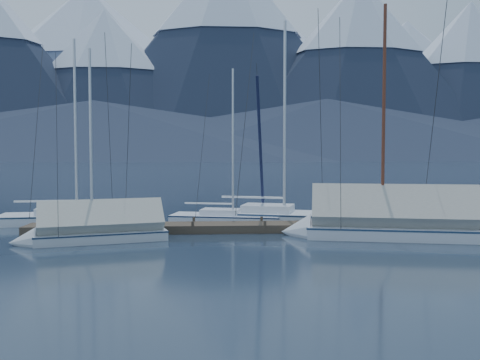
% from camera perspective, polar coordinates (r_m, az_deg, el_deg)
% --- Properties ---
extents(ground, '(1000.00, 1000.00, 0.00)m').
position_cam_1_polar(ground, '(19.92, 0.33, -6.63)').
color(ground, '#15202F').
rests_on(ground, ground).
extents(mountain_range, '(877.00, 584.00, 150.50)m').
position_cam_1_polar(mountain_range, '(393.99, -2.55, 11.07)').
color(mountain_range, '#475675').
rests_on(mountain_range, ground).
extents(dock, '(18.00, 1.50, 0.54)m').
position_cam_1_polar(dock, '(21.87, 0.00, -5.48)').
color(dock, '#382D23').
rests_on(dock, ground).
extents(mooring_posts, '(15.12, 1.52, 0.35)m').
position_cam_1_polar(mooring_posts, '(21.82, -1.32, -4.86)').
color(mooring_posts, '#382D23').
rests_on(mooring_posts, ground).
extents(sailboat_open_left, '(7.43, 3.13, 9.58)m').
position_cam_1_polar(sailboat_open_left, '(25.48, -16.70, -4.26)').
color(sailboat_open_left, silver).
rests_on(sailboat_open_left, ground).
extents(sailboat_open_mid, '(6.35, 3.10, 8.09)m').
position_cam_1_polar(sailboat_open_mid, '(24.41, 0.20, -4.51)').
color(sailboat_open_mid, white).
rests_on(sailboat_open_mid, ground).
extents(sailboat_open_right, '(8.29, 4.52, 10.56)m').
position_cam_1_polar(sailboat_open_right, '(24.53, 6.27, -4.39)').
color(sailboat_open_right, white).
rests_on(sailboat_open_right, ground).
extents(sailboat_covered_near, '(8.15, 3.99, 10.17)m').
position_cam_1_polar(sailboat_covered_near, '(21.01, 15.22, -4.84)').
color(sailboat_covered_near, silver).
rests_on(sailboat_covered_near, ground).
extents(sailboat_covered_far, '(5.93, 3.18, 7.97)m').
position_cam_1_polar(sailboat_covered_far, '(20.12, -16.58, -5.54)').
color(sailboat_covered_far, silver).
rests_on(sailboat_covered_far, ground).
extents(person, '(0.39, 0.59, 1.61)m').
position_cam_1_polar(person, '(22.31, 10.00, -2.68)').
color(person, black).
rests_on(person, dock).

